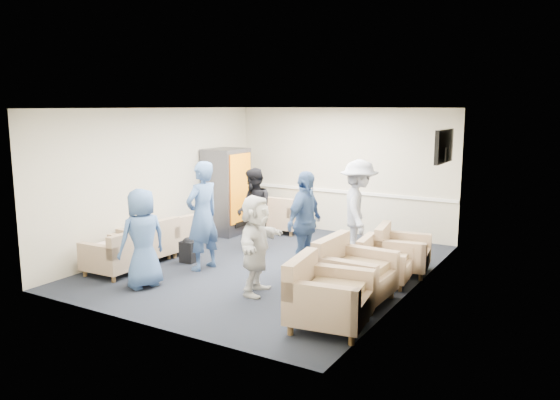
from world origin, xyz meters
The scene contains 25 objects.
floor centered at (0.00, 0.00, 0.00)m, with size 6.00×6.00×0.00m, color black.
ceiling centered at (0.00, 0.00, 2.70)m, with size 6.00×6.00×0.00m, color white.
back_wall centered at (0.00, 3.00, 1.35)m, with size 5.00×0.02×2.70m, color beige.
front_wall centered at (0.00, -3.00, 1.35)m, with size 5.00×0.02×2.70m, color beige.
left_wall centered at (-2.50, 0.00, 1.35)m, with size 0.02×6.00×2.70m, color beige.
right_wall centered at (2.50, 0.00, 1.35)m, with size 0.02×6.00×2.70m, color beige.
chair_rail centered at (0.00, 2.98, 0.90)m, with size 4.98×0.04×0.06m, color white.
tv centered at (2.44, 1.80, 2.05)m, with size 0.10×1.00×0.58m.
armchair_left_near centered at (-1.92, -1.70, 0.31)m, with size 0.81×0.81×0.62m.
armchair_left_mid centered at (-2.04, -0.77, 0.32)m, with size 0.86×0.86×0.65m.
armchair_left_far centered at (-2.01, -0.20, 0.31)m, with size 0.90×0.90×0.62m.
armchair_right_near centered at (1.98, -1.90, 0.37)m, with size 1.07×1.07×0.75m.
armchair_right_midnear centered at (1.89, -0.85, 0.38)m, with size 0.97×0.97×0.76m.
armchair_right_midfar centered at (1.98, 0.14, 0.30)m, with size 0.83×0.83×0.60m.
armchair_right_far centered at (2.04, 0.81, 0.33)m, with size 0.95×0.95×0.66m.
armchair_corner centered at (-1.11, 2.34, 0.34)m, with size 0.90×0.90×0.69m.
vending_machine centered at (-2.09, 1.63, 0.92)m, with size 0.75×0.87×1.84m.
backpack centered at (-1.36, -0.55, 0.23)m, with size 0.28×0.21×0.46m.
pillow centered at (-1.92, -1.71, 0.48)m, with size 0.49×0.37×0.14m, color beige.
person_front_left centered at (-1.08, -1.92, 0.76)m, with size 0.75×0.48×1.52m, color #3A598C.
person_mid_left centered at (-0.88, -0.72, 0.92)m, with size 0.67×0.44×1.84m, color #3A598C.
person_back_left centered at (-0.81, 0.75, 0.79)m, with size 0.77×0.60×1.58m, color black.
person_back_right centered at (1.12, 1.22, 0.90)m, with size 1.16×0.67×1.80m, color silver.
person_mid_right centered at (0.72, -0.08, 0.85)m, with size 1.00×0.42×1.71m, color #3A598C.
person_front_right centered at (0.56, -1.29, 0.74)m, with size 1.37×0.44×1.48m, color silver.
Camera 1 is at (4.80, -7.76, 2.74)m, focal length 35.00 mm.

